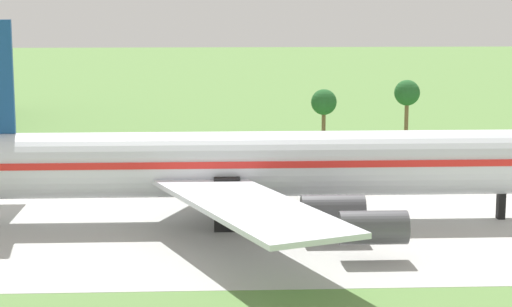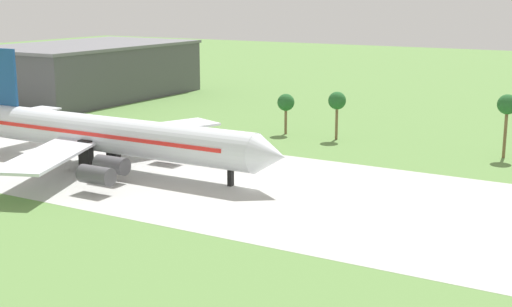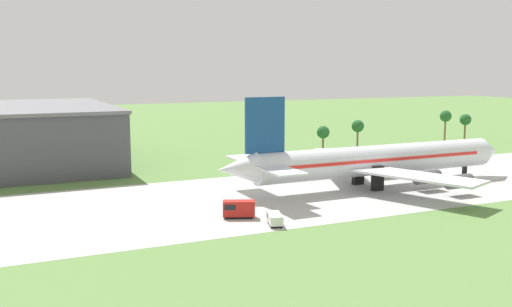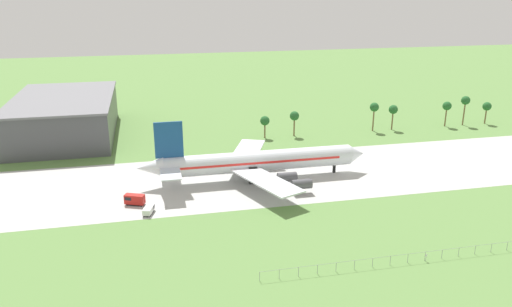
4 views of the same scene
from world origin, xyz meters
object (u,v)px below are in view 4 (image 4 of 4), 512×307
Objects in this scene: catering_van at (134,199)px; no_stopping_sign at (426,257)px; jet_airliner at (256,161)px; baggage_tug at (149,210)px; terminal_building at (65,116)px.

no_stopping_sign is at bearing -35.29° from catering_van.
jet_airliner is 13.82× the size of baggage_tug.
baggage_tug is 0.89× the size of catering_van.
terminal_building is (-86.73, 115.48, 6.58)m from no_stopping_sign.
baggage_tug is 7.20m from catering_van.
terminal_building is at bearing 109.84° from catering_van.
no_stopping_sign is (60.53, -42.85, -0.51)m from catering_van.
baggage_tug is at bearing -151.17° from jet_airliner.
terminal_building is (-26.20, 72.63, 6.07)m from catering_van.
jet_airliner is at bearing -44.73° from terminal_building.
no_stopping_sign is at bearing -65.33° from jet_airliner.
jet_airliner is at bearing 28.83° from baggage_tug.
jet_airliner is 59.87m from no_stopping_sign.
no_stopping_sign is 0.03× the size of terminal_building.
jet_airliner is at bearing 114.67° from no_stopping_sign.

